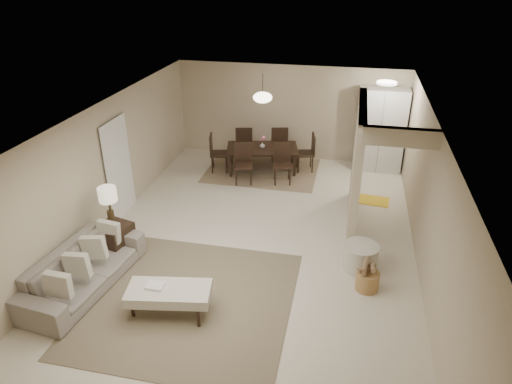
% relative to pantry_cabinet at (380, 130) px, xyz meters
% --- Properties ---
extents(floor, '(9.00, 9.00, 0.00)m').
position_rel_pantry_cabinet_xyz_m(floor, '(-2.35, -4.15, -1.05)').
color(floor, beige).
rests_on(floor, ground).
extents(ceiling, '(9.00, 9.00, 0.00)m').
position_rel_pantry_cabinet_xyz_m(ceiling, '(-2.35, -4.15, 1.45)').
color(ceiling, white).
rests_on(ceiling, back_wall).
extents(back_wall, '(6.00, 0.00, 6.00)m').
position_rel_pantry_cabinet_xyz_m(back_wall, '(-2.35, 0.35, 0.20)').
color(back_wall, '#BAAA8D').
rests_on(back_wall, floor).
extents(left_wall, '(0.00, 9.00, 9.00)m').
position_rel_pantry_cabinet_xyz_m(left_wall, '(-5.35, -4.15, 0.20)').
color(left_wall, '#BAAA8D').
rests_on(left_wall, floor).
extents(right_wall, '(0.00, 9.00, 9.00)m').
position_rel_pantry_cabinet_xyz_m(right_wall, '(0.65, -4.15, 0.20)').
color(right_wall, '#BAAA8D').
rests_on(right_wall, floor).
extents(partition, '(0.15, 2.50, 2.50)m').
position_rel_pantry_cabinet_xyz_m(partition, '(-0.55, -2.90, 0.20)').
color(partition, '#BAAA8D').
rests_on(partition, floor).
extents(doorway, '(0.04, 0.90, 2.04)m').
position_rel_pantry_cabinet_xyz_m(doorway, '(-5.32, -3.55, -0.03)').
color(doorway, black).
rests_on(doorway, floor).
extents(pantry_cabinet, '(1.20, 0.55, 2.10)m').
position_rel_pantry_cabinet_xyz_m(pantry_cabinet, '(0.00, 0.00, 0.00)').
color(pantry_cabinet, silver).
rests_on(pantry_cabinet, floor).
extents(flush_light, '(0.44, 0.44, 0.05)m').
position_rel_pantry_cabinet_xyz_m(flush_light, '(-0.05, -0.95, 1.41)').
color(flush_light, white).
rests_on(flush_light, ceiling).
extents(living_rug, '(3.20, 3.20, 0.01)m').
position_rel_pantry_cabinet_xyz_m(living_rug, '(-2.99, -5.97, -1.04)').
color(living_rug, brown).
rests_on(living_rug, floor).
extents(sofa, '(2.43, 1.18, 0.68)m').
position_rel_pantry_cabinet_xyz_m(sofa, '(-4.80, -5.97, -0.71)').
color(sofa, gray).
rests_on(sofa, floor).
extents(ottoman_bench, '(1.34, 0.78, 0.45)m').
position_rel_pantry_cabinet_xyz_m(ottoman_bench, '(-3.19, -6.27, -0.69)').
color(ottoman_bench, beige).
rests_on(ottoman_bench, living_rug).
extents(side_table, '(0.67, 0.67, 0.61)m').
position_rel_pantry_cabinet_xyz_m(side_table, '(-4.75, -4.99, -0.75)').
color(side_table, black).
rests_on(side_table, floor).
extents(table_lamp, '(0.32, 0.32, 0.76)m').
position_rel_pantry_cabinet_xyz_m(table_lamp, '(-4.75, -4.99, 0.12)').
color(table_lamp, '#40301B').
rests_on(table_lamp, side_table).
extents(round_pouf, '(0.61, 0.61, 0.47)m').
position_rel_pantry_cabinet_xyz_m(round_pouf, '(-0.35, -4.51, -0.81)').
color(round_pouf, beige).
rests_on(round_pouf, floor).
extents(wicker_basket, '(0.42, 0.42, 0.32)m').
position_rel_pantry_cabinet_xyz_m(wicker_basket, '(-0.23, -5.06, -0.89)').
color(wicker_basket, olive).
rests_on(wicker_basket, floor).
extents(dining_rug, '(2.80, 2.10, 0.01)m').
position_rel_pantry_cabinet_xyz_m(dining_rug, '(-2.87, -0.74, -1.04)').
color(dining_rug, '#7E6B4E').
rests_on(dining_rug, floor).
extents(dining_table, '(1.95, 1.36, 0.62)m').
position_rel_pantry_cabinet_xyz_m(dining_table, '(-2.87, -0.74, -0.74)').
color(dining_table, black).
rests_on(dining_table, dining_rug).
extents(dining_chairs, '(2.66, 2.15, 0.98)m').
position_rel_pantry_cabinet_xyz_m(dining_chairs, '(-2.87, -0.74, -0.56)').
color(dining_chairs, black).
rests_on(dining_chairs, dining_rug).
extents(vase, '(0.15, 0.15, 0.14)m').
position_rel_pantry_cabinet_xyz_m(vase, '(-2.87, -0.74, -0.35)').
color(vase, silver).
rests_on(vase, dining_table).
extents(yellow_mat, '(0.88, 0.59, 0.01)m').
position_rel_pantry_cabinet_xyz_m(yellow_mat, '(-0.14, -1.84, -1.04)').
color(yellow_mat, yellow).
rests_on(yellow_mat, floor).
extents(pendant_light, '(0.46, 0.46, 0.71)m').
position_rel_pantry_cabinet_xyz_m(pendant_light, '(-2.87, -0.74, 0.87)').
color(pendant_light, '#40301B').
rests_on(pendant_light, ceiling).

